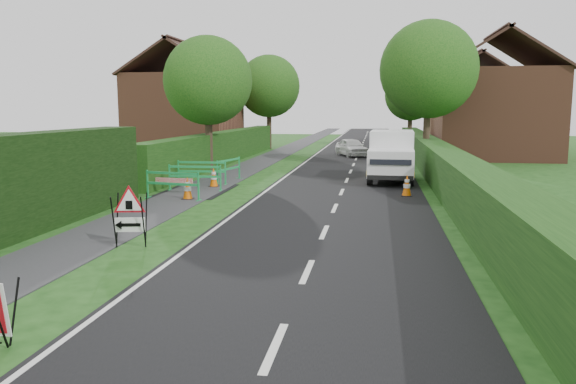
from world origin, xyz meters
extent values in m
plane|color=#184112|center=(0.00, 0.00, 0.00)|extent=(120.00, 120.00, 0.00)
cube|color=black|center=(2.50, 35.00, 0.00)|extent=(6.00, 90.00, 0.02)
cube|color=#2D2D30|center=(-3.00, 35.00, 0.01)|extent=(2.00, 90.00, 0.02)
cube|color=#14380F|center=(-5.00, 22.00, 0.00)|extent=(1.00, 24.00, 1.80)
cube|color=#14380F|center=(6.50, 16.00, 0.00)|extent=(1.20, 50.00, 1.50)
cube|color=brown|center=(-10.00, 30.00, 2.75)|extent=(7.00, 7.00, 5.50)
cube|color=#331E19|center=(-11.75, 30.00, 6.59)|extent=(4.00, 7.40, 2.58)
cube|color=#331E19|center=(-8.25, 30.00, 6.59)|extent=(4.00, 7.40, 2.58)
cube|color=#331E19|center=(-10.00, 30.00, 7.69)|extent=(0.25, 7.40, 0.18)
cube|color=brown|center=(11.00, 28.00, 2.75)|extent=(7.00, 7.00, 5.50)
cube|color=#331E19|center=(9.25, 28.00, 6.59)|extent=(4.00, 7.40, 2.58)
cube|color=#331E19|center=(12.75, 28.00, 6.59)|extent=(4.00, 7.40, 2.58)
cube|color=#331E19|center=(11.00, 28.00, 7.69)|extent=(0.25, 7.40, 0.18)
cube|color=brown|center=(12.00, 42.00, 2.75)|extent=(7.00, 7.00, 5.50)
cube|color=#331E19|center=(10.25, 42.00, 6.59)|extent=(4.00, 7.40, 2.58)
cube|color=#331E19|center=(13.75, 42.00, 6.59)|extent=(4.00, 7.40, 2.58)
cube|color=#331E19|center=(12.00, 42.00, 7.69)|extent=(0.25, 7.40, 0.18)
cylinder|color=#2D2116|center=(-4.60, 18.00, 1.31)|extent=(0.36, 0.36, 2.62)
sphere|color=#134312|center=(-4.60, 18.00, 4.50)|extent=(4.40, 4.40, 4.40)
cylinder|color=#2D2116|center=(6.40, 22.00, 1.49)|extent=(0.36, 0.36, 2.97)
sphere|color=#134312|center=(6.40, 22.00, 5.18)|extent=(5.20, 5.20, 5.20)
cylinder|color=#2D2116|center=(-4.60, 34.00, 1.40)|extent=(0.36, 0.36, 2.80)
sphere|color=#134312|center=(-4.60, 34.00, 4.84)|extent=(4.80, 4.80, 4.80)
cylinder|color=#2D2116|center=(6.40, 38.00, 1.22)|extent=(0.36, 0.36, 2.45)
sphere|color=#134312|center=(6.40, 38.00, 4.23)|extent=(4.20, 4.20, 4.20)
cylinder|color=black|center=(-0.94, -2.87, 0.45)|extent=(0.03, 0.31, 0.86)
cylinder|color=black|center=(-1.94, 2.06, 0.62)|extent=(0.10, 0.37, 1.20)
cylinder|color=black|center=(-2.00, 2.35, 0.62)|extent=(0.10, 0.37, 1.20)
cylinder|color=black|center=(-1.31, 2.18, 0.62)|extent=(0.10, 0.37, 1.20)
cylinder|color=black|center=(-1.37, 2.48, 0.62)|extent=(0.10, 0.37, 1.20)
cube|color=white|center=(-1.65, 2.25, 0.54)|extent=(0.66, 0.15, 0.32)
cube|color=black|center=(-1.65, 2.23, 0.54)|extent=(0.47, 0.11, 0.08)
cone|color=black|center=(-1.90, 2.18, 0.54)|extent=(0.19, 0.22, 0.19)
cube|color=black|center=(-1.65, 2.23, 0.99)|extent=(0.15, 0.04, 0.19)
cube|color=silver|center=(4.42, 15.91, 1.27)|extent=(1.93, 3.01, 1.76)
cube|color=silver|center=(4.34, 13.68, 0.92)|extent=(1.90, 1.97, 1.08)
cube|color=black|center=(4.30, 12.77, 1.19)|extent=(1.61, 0.27, 0.49)
cube|color=yellow|center=(3.47, 15.09, 0.57)|extent=(0.18, 4.52, 0.22)
cube|color=yellow|center=(5.31, 15.02, 0.57)|extent=(0.18, 4.52, 0.22)
cube|color=black|center=(4.30, 12.78, 0.44)|extent=(1.79, 0.18, 0.18)
cylinder|color=black|center=(3.51, 13.66, 0.37)|extent=(0.25, 0.74, 0.73)
cylinder|color=black|center=(5.16, 13.60, 0.37)|extent=(0.25, 0.74, 0.73)
cylinder|color=black|center=(3.62, 16.61, 0.37)|extent=(0.25, 0.74, 0.73)
cylinder|color=black|center=(5.27, 16.55, 0.37)|extent=(0.25, 0.74, 0.73)
cube|color=black|center=(4.86, 10.92, 0.02)|extent=(0.38, 0.38, 0.04)
cone|color=orange|center=(4.86, 10.92, 0.42)|extent=(0.32, 0.32, 0.75)
cylinder|color=white|center=(4.86, 10.92, 0.38)|extent=(0.25, 0.25, 0.14)
cylinder|color=white|center=(4.86, 10.92, 0.56)|extent=(0.17, 0.17, 0.10)
cube|color=black|center=(5.02, 13.72, 0.02)|extent=(0.38, 0.38, 0.04)
cone|color=orange|center=(5.02, 13.72, 0.42)|extent=(0.32, 0.32, 0.75)
cylinder|color=white|center=(5.02, 13.72, 0.38)|extent=(0.25, 0.25, 0.14)
cylinder|color=white|center=(5.02, 13.72, 0.56)|extent=(0.17, 0.17, 0.10)
cube|color=black|center=(5.22, 15.47, 0.02)|extent=(0.38, 0.38, 0.04)
cone|color=orange|center=(5.22, 15.47, 0.42)|extent=(0.32, 0.32, 0.75)
cylinder|color=white|center=(5.22, 15.47, 0.38)|extent=(0.25, 0.25, 0.14)
cylinder|color=white|center=(5.22, 15.47, 0.56)|extent=(0.17, 0.17, 0.10)
cube|color=black|center=(-2.66, 9.02, 0.02)|extent=(0.38, 0.38, 0.04)
cone|color=orange|center=(-2.66, 9.02, 0.42)|extent=(0.32, 0.32, 0.75)
cylinder|color=white|center=(-2.66, 9.02, 0.38)|extent=(0.25, 0.25, 0.14)
cylinder|color=white|center=(-2.66, 9.02, 0.56)|extent=(0.17, 0.17, 0.10)
cube|color=black|center=(-2.66, 12.19, 0.02)|extent=(0.38, 0.38, 0.04)
cone|color=orange|center=(-2.66, 12.19, 0.42)|extent=(0.32, 0.32, 0.75)
cylinder|color=white|center=(-2.66, 12.19, 0.38)|extent=(0.25, 0.25, 0.14)
cylinder|color=white|center=(-2.66, 12.19, 0.56)|extent=(0.17, 0.17, 0.10)
cube|color=#1B9648|center=(-4.14, 9.09, 0.50)|extent=(0.06, 0.06, 1.00)
cube|color=#1B9648|center=(-2.17, 8.74, 0.50)|extent=(0.06, 0.06, 1.00)
cube|color=#1B9648|center=(-3.16, 8.91, 0.92)|extent=(1.98, 0.40, 0.08)
cube|color=#1B9648|center=(-3.16, 8.91, 0.55)|extent=(1.98, 0.40, 0.08)
cube|color=#1B9648|center=(-4.14, 9.09, 0.02)|extent=(0.12, 0.36, 0.04)
cube|color=#1B9648|center=(-2.17, 8.74, 0.02)|extent=(0.12, 0.36, 0.04)
cube|color=#1B9648|center=(-4.07, 11.05, 0.50)|extent=(0.05, 0.05, 1.00)
cube|color=#1B9648|center=(-2.08, 11.12, 0.50)|extent=(0.05, 0.05, 1.00)
cube|color=#1B9648|center=(-3.08, 11.08, 0.92)|extent=(2.00, 0.12, 0.08)
cube|color=#1B9648|center=(-3.08, 11.08, 0.55)|extent=(2.00, 0.12, 0.08)
cube|color=#1B9648|center=(-4.07, 11.05, 0.02)|extent=(0.07, 0.35, 0.04)
cube|color=#1B9648|center=(-2.08, 11.12, 0.02)|extent=(0.07, 0.35, 0.04)
cube|color=#1B9648|center=(-4.36, 12.81, 0.50)|extent=(0.05, 0.05, 1.00)
cube|color=#1B9648|center=(-2.36, 12.85, 0.50)|extent=(0.05, 0.05, 1.00)
cube|color=#1B9648|center=(-3.36, 12.83, 0.92)|extent=(2.00, 0.08, 0.08)
cube|color=#1B9648|center=(-3.36, 12.83, 0.55)|extent=(2.00, 0.08, 0.08)
cube|color=#1B9648|center=(-4.36, 12.81, 0.02)|extent=(0.07, 0.35, 0.04)
cube|color=#1B9648|center=(-2.36, 12.85, 0.02)|extent=(0.07, 0.35, 0.04)
cube|color=#1B9648|center=(-2.73, 12.98, 0.50)|extent=(0.06, 0.06, 1.00)
cube|color=#1B9648|center=(-2.29, 14.93, 0.50)|extent=(0.06, 0.06, 1.00)
cube|color=#1B9648|center=(-2.51, 13.95, 0.92)|extent=(0.49, 1.96, 0.08)
cube|color=#1B9648|center=(-2.51, 13.95, 0.55)|extent=(0.49, 1.96, 0.08)
cube|color=#1B9648|center=(-2.73, 12.98, 0.02)|extent=(0.35, 0.14, 0.04)
cube|color=#1B9648|center=(-2.29, 14.93, 0.02)|extent=(0.35, 0.14, 0.04)
cube|color=red|center=(-3.62, 10.29, 0.00)|extent=(1.49, 0.21, 0.25)
imported|color=white|center=(2.12, 27.89, 0.59)|extent=(2.60, 3.74, 1.18)
camera|label=1|loc=(3.76, -9.34, 3.11)|focal=35.00mm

